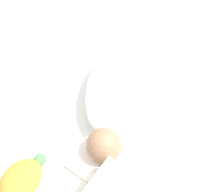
# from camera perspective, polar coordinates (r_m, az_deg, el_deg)

# --- Properties ---
(ground_plane) EXTENTS (12.00, 12.00, 0.00)m
(ground_plane) POSITION_cam_1_polar(r_m,az_deg,el_deg) (1.33, -0.08, -5.97)
(ground_plane) COLOR #B2A893
(bed_mattress) EXTENTS (1.16, 0.85, 0.17)m
(bed_mattress) POSITION_cam_1_polar(r_m,az_deg,el_deg) (1.26, -0.08, -4.17)
(bed_mattress) COLOR white
(bed_mattress) RESTS_ON ground_plane
(burp_cloth) EXTENTS (0.18, 0.16, 0.02)m
(burp_cloth) POSITION_cam_1_polar(r_m,az_deg,el_deg) (1.08, -2.26, -11.27)
(burp_cloth) COLOR white
(burp_cloth) RESTS_ON bed_mattress
(swaddled_baby) EXTENTS (0.48, 0.35, 0.13)m
(swaddled_baby) POSITION_cam_1_polar(r_m,az_deg,el_deg) (1.13, -0.12, -0.19)
(swaddled_baby) COLOR white
(swaddled_baby) RESTS_ON bed_mattress
(turtle_plush) EXTENTS (0.19, 0.12, 0.07)m
(turtle_plush) POSITION_cam_1_polar(r_m,az_deg,el_deg) (1.07, -16.13, -14.37)
(turtle_plush) COLOR orange
(turtle_plush) RESTS_ON bed_mattress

